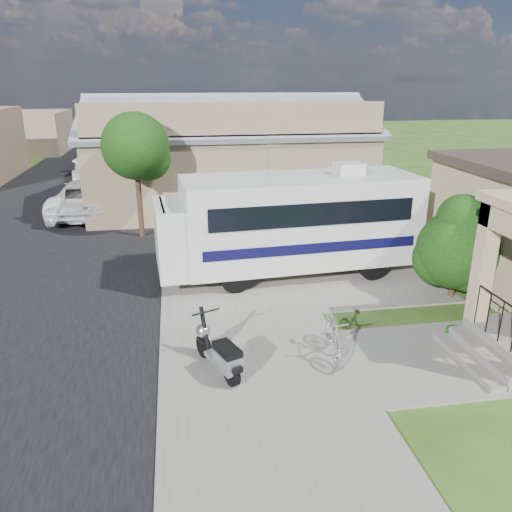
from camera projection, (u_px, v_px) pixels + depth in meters
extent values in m
plane|color=#234312|center=(296.00, 347.00, 11.10)|extent=(120.00, 120.00, 0.00)
cube|color=black|center=(46.00, 233.00, 19.25)|extent=(9.00, 80.00, 0.02)
cube|color=slate|center=(214.00, 225.00, 20.23)|extent=(4.00, 80.00, 0.06)
cube|color=slate|center=(309.00, 270.00, 15.50)|extent=(7.00, 6.00, 0.05)
cube|color=slate|center=(445.00, 358.00, 10.62)|extent=(4.00, 3.00, 0.05)
cube|color=black|center=(467.00, 228.00, 13.87)|extent=(0.04, 1.10, 1.20)
cube|color=slate|center=(484.00, 357.00, 10.40)|extent=(0.40, 2.16, 0.32)
cube|color=slate|center=(468.00, 361.00, 10.37)|extent=(0.35, 2.16, 0.16)
cube|color=tan|center=(484.00, 263.00, 10.84)|extent=(0.35, 0.35, 2.70)
cylinder|color=black|center=(505.00, 302.00, 10.02)|extent=(0.04, 1.70, 0.04)
cube|color=#755F49|center=(227.00, 165.00, 23.51)|extent=(12.00, 8.00, 3.60)
cube|color=slate|center=(231.00, 116.00, 20.87)|extent=(12.50, 4.40, 1.78)
cube|color=slate|center=(222.00, 111.00, 24.59)|extent=(12.50, 4.40, 1.78)
cube|color=slate|center=(226.00, 97.00, 22.49)|extent=(12.50, 0.50, 0.22)
cube|color=#755F49|center=(237.00, 120.00, 19.10)|extent=(11.76, 0.20, 1.30)
cube|color=#755F49|center=(14.00, 132.00, 39.89)|extent=(8.00, 7.00, 3.20)
cylinder|color=black|center=(139.00, 196.00, 18.36)|extent=(0.20, 0.20, 3.15)
sphere|color=black|center=(135.00, 146.00, 17.76)|extent=(2.40, 2.40, 2.40)
sphere|color=black|center=(148.00, 158.00, 18.15)|extent=(1.68, 1.68, 1.68)
cylinder|color=black|center=(149.00, 155.00, 27.63)|extent=(0.20, 0.20, 3.29)
sphere|color=black|center=(147.00, 120.00, 27.00)|extent=(2.40, 2.40, 2.40)
sphere|color=black|center=(155.00, 129.00, 27.41)|extent=(1.68, 1.68, 1.68)
cylinder|color=black|center=(154.00, 139.00, 36.05)|extent=(0.20, 0.20, 3.01)
sphere|color=black|center=(152.00, 115.00, 35.47)|extent=(2.40, 2.40, 2.40)
sphere|color=black|center=(159.00, 121.00, 35.87)|extent=(1.68, 1.68, 1.68)
cube|color=beige|center=(300.00, 219.00, 14.75)|extent=(7.00, 2.94, 2.54)
cube|color=beige|center=(170.00, 238.00, 14.01)|extent=(0.95, 2.37, 1.95)
cube|color=black|center=(163.00, 220.00, 13.79)|extent=(0.21, 2.08, 0.88)
cube|color=black|center=(315.00, 215.00, 13.46)|extent=(5.80, 0.46, 0.64)
cube|color=black|center=(288.00, 195.00, 15.73)|extent=(5.80, 0.46, 0.64)
cube|color=black|center=(313.00, 248.00, 13.79)|extent=(6.14, 0.47, 0.29)
cube|color=black|center=(287.00, 225.00, 16.05)|extent=(6.14, 0.47, 0.29)
cube|color=beige|center=(349.00, 168.00, 14.59)|extent=(0.83, 0.74, 0.34)
cylinder|color=#A2A3AA|center=(268.00, 161.00, 13.94)|extent=(0.04, 0.04, 0.98)
cylinder|color=black|center=(235.00, 279.00, 13.71)|extent=(0.80, 0.33, 0.78)
cylinder|color=black|center=(222.00, 254.00, 15.68)|extent=(0.80, 0.33, 0.78)
cylinder|color=black|center=(372.00, 266.00, 14.61)|extent=(0.80, 0.33, 0.78)
cylinder|color=black|center=(343.00, 244.00, 16.58)|extent=(0.80, 0.33, 0.78)
cylinder|color=black|center=(453.00, 283.00, 13.47)|extent=(0.17, 0.17, 0.85)
sphere|color=black|center=(457.00, 250.00, 13.15)|extent=(2.12, 2.12, 2.12)
sphere|color=black|center=(468.00, 230.00, 13.36)|extent=(1.70, 1.70, 1.70)
sphere|color=black|center=(441.00, 259.00, 13.40)|extent=(1.49, 1.49, 1.49)
sphere|color=black|center=(469.00, 268.00, 13.02)|extent=(1.27, 1.27, 1.27)
sphere|color=black|center=(462.00, 218.00, 12.86)|extent=(1.27, 1.27, 1.27)
cylinder|color=black|center=(232.00, 374.00, 9.54)|extent=(0.31, 0.50, 0.49)
cylinder|color=black|center=(204.00, 346.00, 10.53)|extent=(0.31, 0.50, 0.49)
cube|color=#A2A3AA|center=(218.00, 357.00, 9.97)|extent=(0.54, 0.69, 0.09)
cube|color=#A2A3AA|center=(229.00, 361.00, 9.56)|extent=(0.58, 0.71, 0.33)
cube|color=black|center=(227.00, 349.00, 9.53)|extent=(0.56, 0.74, 0.13)
cube|color=black|center=(236.00, 369.00, 9.34)|extent=(0.27, 0.28, 0.11)
cylinder|color=black|center=(205.00, 329.00, 10.31)|extent=(0.22, 0.38, 0.93)
sphere|color=#A2A3AA|center=(203.00, 331.00, 10.40)|extent=(0.31, 0.31, 0.31)
sphere|color=black|center=(201.00, 329.00, 10.47)|extent=(0.13, 0.13, 0.13)
cylinder|color=black|center=(206.00, 312.00, 10.10)|extent=(0.58, 0.27, 0.04)
cube|color=black|center=(204.00, 340.00, 10.48)|extent=(0.26, 0.35, 0.07)
imported|color=#A2A3AA|center=(333.00, 338.00, 10.47)|extent=(0.68, 1.71, 1.00)
imported|color=white|center=(89.00, 197.00, 21.74)|extent=(2.89, 5.74, 1.56)
imported|color=white|center=(98.00, 165.00, 28.68)|extent=(3.58, 7.00, 1.94)
cylinder|color=#136013|center=(456.00, 334.00, 11.44)|extent=(0.44, 0.44, 0.20)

